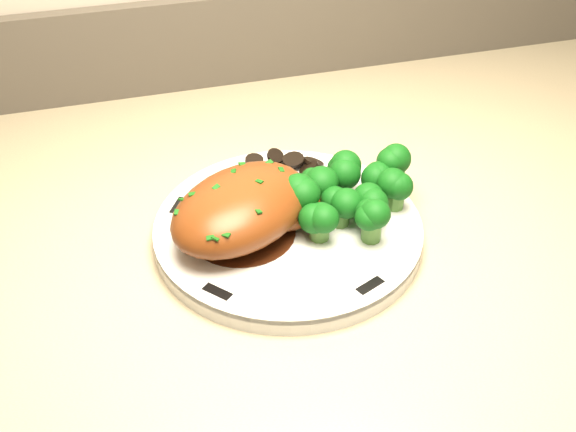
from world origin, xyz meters
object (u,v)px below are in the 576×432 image
object	(u,v)px
counter	(504,411)
broccoli_florets	(353,194)
plate	(288,231)
chicken_breast	(247,208)

from	to	relation	value
counter	broccoli_florets	distance (m)	0.56
counter	plate	world-z (taller)	counter
counter	plate	bearing A→B (deg)	-175.67
plate	chicken_breast	xyz separation A→B (m)	(-0.04, -0.00, 0.04)
broccoli_florets	chicken_breast	bearing A→B (deg)	179.71
counter	broccoli_florets	xyz separation A→B (m)	(-0.28, -0.03, 0.48)
counter	plate	size ratio (longest dim) A/B	7.77
counter	chicken_breast	xyz separation A→B (m)	(-0.39, -0.03, 0.49)
plate	broccoli_florets	xyz separation A→B (m)	(0.07, -0.00, 0.03)
plate	broccoli_florets	size ratio (longest dim) A/B	1.93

